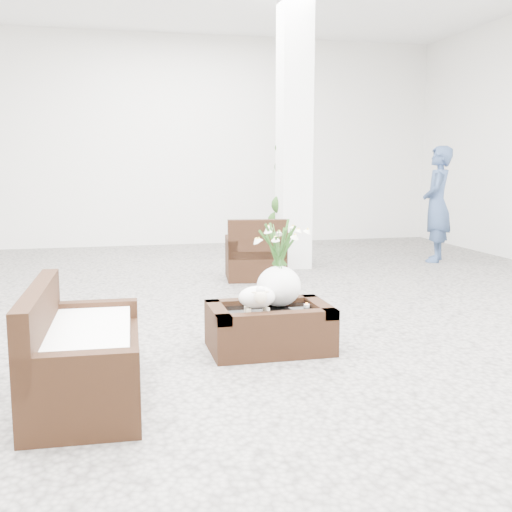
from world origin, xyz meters
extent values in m
plane|color=gray|center=(0.00, 0.00, 0.00)|extent=(11.00, 11.00, 0.00)
cube|color=white|center=(1.20, 2.80, 1.75)|extent=(0.40, 0.40, 3.50)
cube|color=black|center=(-0.06, -0.78, 0.16)|extent=(0.90, 0.60, 0.31)
ellipsoid|color=white|center=(-0.18, -0.88, 0.42)|extent=(0.28, 0.23, 0.21)
cylinder|color=white|center=(0.24, -0.76, 0.33)|extent=(0.04, 0.04, 0.03)
cube|color=black|center=(0.52, 2.13, 0.37)|extent=(0.78, 0.75, 0.74)
cube|color=black|center=(-1.37, -1.48, 0.35)|extent=(0.67, 1.32, 0.69)
imported|color=navy|center=(3.32, 2.81, 0.82)|extent=(0.65, 0.71, 1.63)
camera|label=1|loc=(-1.21, -5.24, 1.42)|focal=44.09mm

